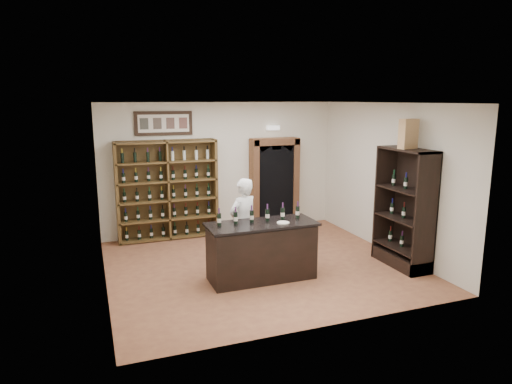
% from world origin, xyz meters
% --- Properties ---
extents(floor, '(5.50, 5.50, 0.00)m').
position_xyz_m(floor, '(0.00, 0.00, 0.00)').
color(floor, '#9C633E').
rests_on(floor, ground).
extents(ceiling, '(5.50, 5.50, 0.00)m').
position_xyz_m(ceiling, '(0.00, 0.00, 3.00)').
color(ceiling, white).
rests_on(ceiling, wall_back).
extents(wall_back, '(5.50, 0.04, 3.00)m').
position_xyz_m(wall_back, '(0.00, 2.50, 1.50)').
color(wall_back, beige).
rests_on(wall_back, ground).
extents(wall_left, '(0.04, 5.00, 3.00)m').
position_xyz_m(wall_left, '(-2.75, 0.00, 1.50)').
color(wall_left, beige).
rests_on(wall_left, ground).
extents(wall_right, '(0.04, 5.00, 3.00)m').
position_xyz_m(wall_right, '(2.75, 0.00, 1.50)').
color(wall_right, beige).
rests_on(wall_right, ground).
extents(wine_shelf, '(2.20, 0.38, 2.20)m').
position_xyz_m(wine_shelf, '(-1.30, 2.33, 1.10)').
color(wine_shelf, brown).
rests_on(wine_shelf, ground).
extents(framed_picture, '(1.25, 0.04, 0.52)m').
position_xyz_m(framed_picture, '(-1.30, 2.47, 2.55)').
color(framed_picture, black).
rests_on(framed_picture, wall_back).
extents(arched_doorway, '(1.17, 0.35, 2.17)m').
position_xyz_m(arched_doorway, '(1.25, 2.33, 1.14)').
color(arched_doorway, black).
rests_on(arched_doorway, ground).
extents(emergency_light, '(0.30, 0.10, 0.10)m').
position_xyz_m(emergency_light, '(1.25, 2.42, 2.40)').
color(emergency_light, white).
rests_on(emergency_light, wall_back).
extents(tasting_counter, '(1.88, 0.78, 1.00)m').
position_xyz_m(tasting_counter, '(-0.20, -0.60, 0.49)').
color(tasting_counter, black).
rests_on(tasting_counter, ground).
extents(counter_bottle_0, '(0.07, 0.07, 0.30)m').
position_xyz_m(counter_bottle_0, '(-0.92, -0.50, 1.11)').
color(counter_bottle_0, black).
rests_on(counter_bottle_0, tasting_counter).
extents(counter_bottle_1, '(0.07, 0.07, 0.30)m').
position_xyz_m(counter_bottle_1, '(-0.63, -0.50, 1.11)').
color(counter_bottle_1, black).
rests_on(counter_bottle_1, tasting_counter).
extents(counter_bottle_2, '(0.07, 0.07, 0.30)m').
position_xyz_m(counter_bottle_2, '(-0.34, -0.50, 1.11)').
color(counter_bottle_2, black).
rests_on(counter_bottle_2, tasting_counter).
extents(counter_bottle_3, '(0.07, 0.07, 0.30)m').
position_xyz_m(counter_bottle_3, '(-0.06, -0.50, 1.11)').
color(counter_bottle_3, black).
rests_on(counter_bottle_3, tasting_counter).
extents(counter_bottle_4, '(0.07, 0.07, 0.30)m').
position_xyz_m(counter_bottle_4, '(0.23, -0.50, 1.11)').
color(counter_bottle_4, black).
rests_on(counter_bottle_4, tasting_counter).
extents(counter_bottle_5, '(0.07, 0.07, 0.30)m').
position_xyz_m(counter_bottle_5, '(0.52, -0.50, 1.11)').
color(counter_bottle_5, black).
rests_on(counter_bottle_5, tasting_counter).
extents(side_cabinet, '(0.48, 1.20, 2.20)m').
position_xyz_m(side_cabinet, '(2.52, -0.90, 0.75)').
color(side_cabinet, black).
rests_on(side_cabinet, ground).
extents(shopkeeper, '(0.72, 0.61, 1.68)m').
position_xyz_m(shopkeeper, '(-0.33, 0.01, 0.84)').
color(shopkeeper, white).
rests_on(shopkeeper, ground).
extents(plate, '(0.21, 0.21, 0.02)m').
position_xyz_m(plate, '(0.14, -0.74, 1.01)').
color(plate, silver).
rests_on(plate, tasting_counter).
extents(wine_crate, '(0.40, 0.23, 0.53)m').
position_xyz_m(wine_crate, '(2.46, -0.92, 2.46)').
color(wine_crate, tan).
rests_on(wine_crate, side_cabinet).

